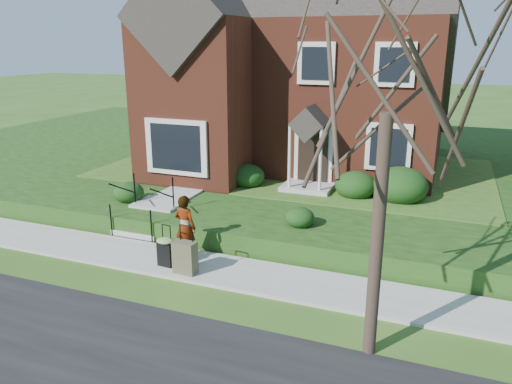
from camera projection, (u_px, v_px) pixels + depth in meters
The scene contains 11 objects.
ground at pixel (199, 268), 12.09m from camera, with size 120.00×120.00×0.00m, color #2D5119.
sidewalk at pixel (199, 266), 12.07m from camera, with size 60.00×1.60×0.08m, color #9E9B93.
terrace at pixel (410, 168), 20.32m from camera, with size 44.00×20.00×0.60m, color #15380F.
walkway at pixel (201, 181), 17.23m from camera, with size 1.20×6.00×0.06m, color #9E9B93.
main_house at pixel (306, 41), 19.20m from camera, with size 10.40×10.20×9.40m.
front_steps at pixel (151, 214), 14.46m from camera, with size 1.40×2.02×1.50m.
foundation_shrubs at pixel (296, 178), 15.92m from camera, with size 9.61×4.43×1.15m.
woman at pixel (185, 227), 12.24m from camera, with size 0.59×0.39×1.63m, color #999999.
suitcase_black at pixel (166, 250), 11.92m from camera, with size 0.45×0.38×1.03m.
suitcase_olive at pixel (185, 257), 11.55m from camera, with size 0.55×0.33×1.16m.
tree_verge at pixel (389, 87), 7.49m from camera, with size 4.62×4.62×6.60m.
Camera 1 is at (5.31, -9.77, 5.27)m, focal length 35.00 mm.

